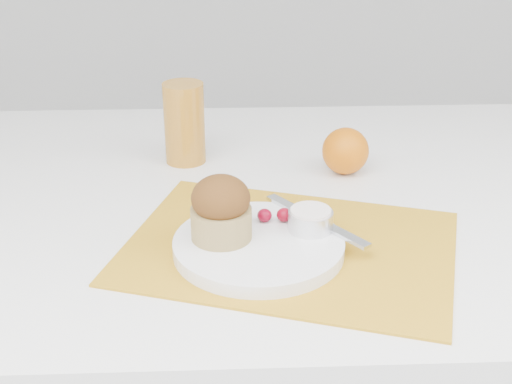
{
  "coord_description": "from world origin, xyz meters",
  "views": [
    {
      "loc": [
        -0.09,
        -0.91,
        1.21
      ],
      "look_at": [
        -0.05,
        -0.05,
        0.8
      ],
      "focal_mm": 50.0,
      "sensor_mm": 36.0,
      "label": 1
    }
  ],
  "objects_px": {
    "plate": "(259,246)",
    "muffin": "(221,209)",
    "orange": "(345,151)",
    "juice_glass": "(184,123)"
  },
  "relations": [
    {
      "from": "plate",
      "to": "orange",
      "type": "bearing_deg",
      "value": 59.35
    },
    {
      "from": "plate",
      "to": "muffin",
      "type": "relative_size",
      "value": 2.22
    },
    {
      "from": "muffin",
      "to": "orange",
      "type": "bearing_deg",
      "value": 51.06
    },
    {
      "from": "juice_glass",
      "to": "plate",
      "type": "bearing_deg",
      "value": -70.97
    },
    {
      "from": "plate",
      "to": "orange",
      "type": "height_order",
      "value": "orange"
    },
    {
      "from": "plate",
      "to": "muffin",
      "type": "xyz_separation_m",
      "value": [
        -0.05,
        0.01,
        0.05
      ]
    },
    {
      "from": "plate",
      "to": "muffin",
      "type": "distance_m",
      "value": 0.07
    },
    {
      "from": "orange",
      "to": "juice_glass",
      "type": "xyz_separation_m",
      "value": [
        -0.26,
        0.06,
        0.03
      ]
    },
    {
      "from": "juice_glass",
      "to": "orange",
      "type": "bearing_deg",
      "value": -12.86
    },
    {
      "from": "plate",
      "to": "juice_glass",
      "type": "height_order",
      "value": "juice_glass"
    }
  ]
}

